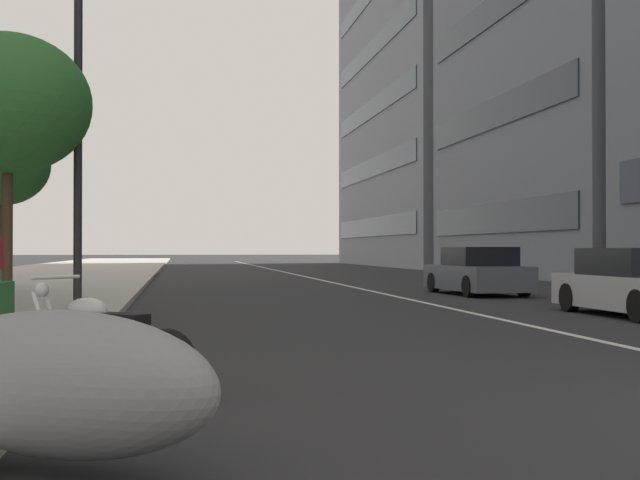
% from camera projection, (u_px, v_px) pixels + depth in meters
% --- Properties ---
extents(sidewalk_right_plaza, '(160.00, 10.23, 0.15)m').
position_uv_depth(sidewalk_right_plaza, '(17.00, 282.00, 33.89)').
color(sidewalk_right_plaza, '#B2ADA3').
rests_on(sidewalk_right_plaza, ground).
extents(lane_centre_stripe, '(110.00, 0.16, 0.01)m').
position_uv_depth(lane_centre_stripe, '(310.00, 278.00, 40.82)').
color(lane_centre_stripe, silver).
rests_on(lane_centre_stripe, ground).
extents(motorcycle_far_end_row, '(1.82, 2.26, 0.99)m').
position_uv_depth(motorcycle_far_end_row, '(58.00, 385.00, 5.23)').
color(motorcycle_far_end_row, gray).
rests_on(motorcycle_far_end_row, ground).
extents(motorcycle_under_tarp, '(1.44, 1.75, 1.11)m').
position_uv_depth(motorcycle_under_tarp, '(99.00, 351.00, 7.90)').
color(motorcycle_under_tarp, black).
rests_on(motorcycle_under_tarp, ground).
extents(car_lead_in_lane, '(4.37, 1.87, 1.38)m').
position_uv_depth(car_lead_in_lane, '(639.00, 284.00, 17.48)').
color(car_lead_in_lane, '#B7B7BC').
rests_on(car_lead_in_lane, ground).
extents(car_mid_block_traffic, '(4.53, 2.05, 1.42)m').
position_uv_depth(car_mid_block_traffic, '(477.00, 273.00, 25.79)').
color(car_mid_block_traffic, '#4C515B').
rests_on(car_mid_block_traffic, ground).
extents(street_lamp_with_banners, '(1.26, 2.16, 8.46)m').
position_uv_depth(street_lamp_with_banners, '(92.00, 74.00, 18.58)').
color(street_lamp_with_banners, '#232326').
rests_on(street_lamp_with_banners, sidewalk_right_plaza).
extents(street_tree_far_plaza, '(3.42, 3.42, 5.68)m').
position_uv_depth(street_tree_far_plaza, '(8.00, 104.00, 17.90)').
color(street_tree_far_plaza, '#473323').
rests_on(street_tree_far_plaza, sidewalk_right_plaza).
extents(street_tree_near_plaza_corner, '(2.69, 2.69, 4.70)m').
position_uv_depth(street_tree_near_plaza_corner, '(1.00, 165.00, 23.91)').
color(street_tree_near_plaza_corner, '#473323').
rests_on(street_tree_near_plaza_corner, sidewalk_right_plaza).
extents(office_tower_mid_left, '(29.42, 19.10, 39.06)m').
position_uv_depth(office_tower_mid_left, '(485.00, 29.00, 71.41)').
color(office_tower_mid_left, gray).
rests_on(office_tower_mid_left, ground).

